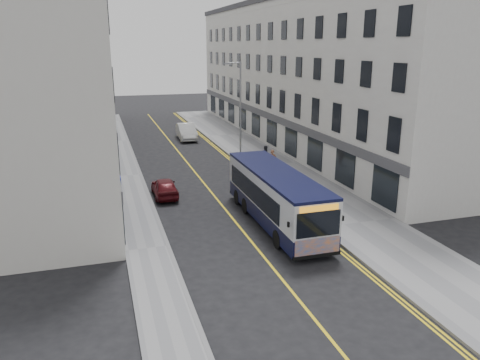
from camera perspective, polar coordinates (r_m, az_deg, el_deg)
ground at (r=24.51m, az=0.15°, el=-6.00°), size 140.00×140.00×0.00m
pavement_east at (r=37.24m, az=3.91°, el=1.84°), size 4.50×64.00×0.12m
pavement_west at (r=34.96m, az=-13.60°, el=0.47°), size 2.00×64.00×0.12m
kerb_east at (r=36.52m, az=0.60°, el=1.60°), size 0.18×64.00×0.13m
kerb_west at (r=35.02m, az=-11.98°, el=0.61°), size 0.18×64.00×0.13m
road_centre_line at (r=35.57m, az=-5.55°, el=1.02°), size 0.12×64.00×0.01m
road_dbl_yellow_inner at (r=36.41m, az=-0.07°, el=1.46°), size 0.10×64.00×0.01m
road_dbl_yellow_outer at (r=36.46m, az=0.23°, el=1.48°), size 0.10×64.00×0.01m
terrace_east at (r=46.49m, az=6.24°, el=12.68°), size 6.00×46.00×13.00m
terrace_west at (r=42.84m, az=-20.47°, el=11.50°), size 6.00×46.00×13.00m
streetlamp at (r=37.62m, az=-0.06°, el=8.74°), size 1.32×0.18×8.00m
city_bus at (r=24.77m, az=4.42°, el=-1.90°), size 2.34×9.99×2.90m
bicycle at (r=27.22m, az=8.67°, el=-2.38°), size 2.23×1.17×1.12m
pedestrian_near at (r=35.08m, az=3.98°, el=2.40°), size 0.69×0.58×1.60m
pedestrian_far at (r=36.52m, az=3.20°, el=2.96°), size 0.80×0.63×1.60m
car_white at (r=47.90m, az=-6.54°, el=5.89°), size 1.88×4.86×1.58m
car_maroon at (r=29.83m, az=-9.17°, el=-0.88°), size 1.45×3.58×1.22m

